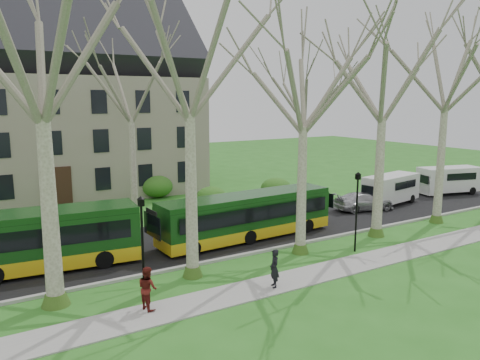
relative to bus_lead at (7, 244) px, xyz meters
name	(u,v)px	position (x,y,z in m)	size (l,w,h in m)	color
ground	(253,266)	(10.54, -4.92, -1.56)	(120.00, 120.00, 0.00)	#2A6C1E
sidewalk	(282,282)	(10.54, -7.42, -1.53)	(70.00, 2.00, 0.06)	gray
road	(203,238)	(10.54, 0.58, -1.53)	(80.00, 8.00, 0.06)	black
curb	(237,256)	(10.54, -3.42, -1.49)	(80.00, 0.25, 0.14)	#A5A39E
building	(38,101)	(4.54, 19.08, 6.50)	(26.50, 12.20, 16.00)	gray
tree_row_verge	(250,125)	(10.54, -4.62, 5.44)	(49.00, 7.00, 14.00)	gray
tree_row_far	(146,133)	(9.20, 6.08, 4.44)	(33.00, 7.00, 12.00)	gray
lamp_row	(264,220)	(10.54, -5.92, 1.01)	(36.22, 0.22, 4.30)	black
hedges	(88,204)	(5.87, 9.08, -0.56)	(30.60, 8.60, 2.00)	#264D16
bus_lead	(7,244)	(0.00, 0.00, 0.00)	(12.03, 2.51, 3.01)	#113C12
bus_follow	(247,216)	(12.71, -0.93, -0.13)	(10.99, 2.29, 2.75)	#113C12
sedan	(364,201)	(23.92, 0.59, -0.85)	(1.84, 4.54, 1.32)	#A9AAAE
van_a	(391,190)	(27.18, 0.95, -0.35)	(5.27, 1.92, 2.30)	silver
van_b	(449,181)	(34.64, 1.09, -0.33)	(5.36, 1.95, 2.34)	silver
pedestrian_a	(274,268)	(9.85, -7.73, -0.65)	(0.62, 0.41, 1.70)	black
pedestrian_b	(148,288)	(4.33, -6.92, -0.64)	(0.84, 0.66, 1.73)	#571713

